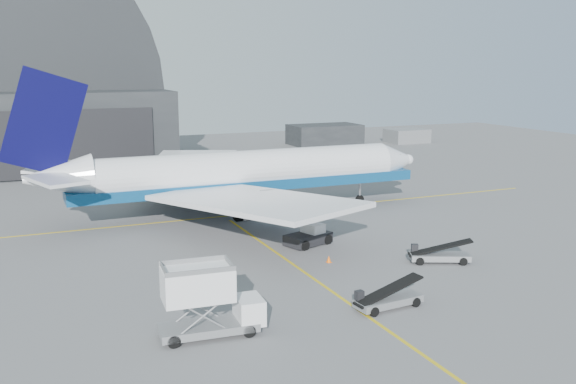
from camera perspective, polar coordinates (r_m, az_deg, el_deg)
name	(u,v)px	position (r m, az deg, el deg)	size (l,w,h in m)	color
ground	(302,270)	(50.85, 1.23, -6.99)	(200.00, 200.00, 0.00)	#565659
taxi_lines	(247,232)	(62.12, -3.64, -3.60)	(80.00, 42.12, 0.02)	gold
distant_bldg_a	(325,144)	(130.63, 3.27, 4.25)	(14.00, 8.00, 4.00)	black
distant_bldg_b	(406,143)	(135.72, 10.48, 4.35)	(8.00, 6.00, 2.80)	slate
airliner	(234,174)	(68.58, -4.86, 1.60)	(45.45, 44.07, 15.95)	white
catering_truck	(207,301)	(38.76, -7.21, -9.63)	(6.37, 2.78, 4.28)	slate
pushback_tug	(309,237)	(57.80, 1.88, -3.99)	(4.67, 3.58, 1.92)	black
belt_loader_a	(387,299)	(43.70, 8.83, -9.41)	(5.15, 2.20, 1.93)	slate
belt_loader_b	(439,255)	(54.12, 13.27, -5.49)	(5.11, 3.47, 1.95)	slate
traffic_cone	(329,259)	(52.90, 3.65, -5.98)	(0.39, 0.39, 0.56)	#FF6008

